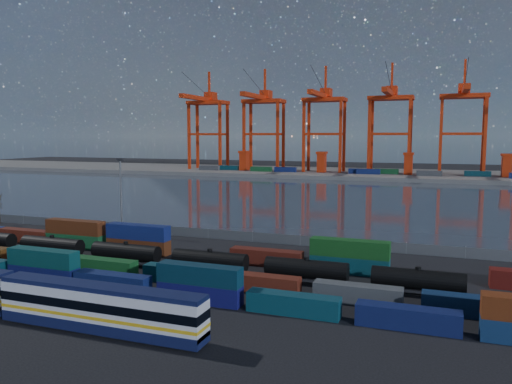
% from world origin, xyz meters
% --- Properties ---
extents(ground, '(700.00, 700.00, 0.00)m').
position_xyz_m(ground, '(0.00, 0.00, 0.00)').
color(ground, black).
rests_on(ground, ground).
extents(harbor_water, '(700.00, 700.00, 0.00)m').
position_xyz_m(harbor_water, '(0.00, 105.00, 0.01)').
color(harbor_water, '#2E3643').
rests_on(harbor_water, ground).
extents(far_quay, '(700.00, 70.00, 2.00)m').
position_xyz_m(far_quay, '(0.00, 210.00, 1.00)').
color(far_quay, '#514F4C').
rests_on(far_quay, ground).
extents(distant_mountains, '(2470.00, 1100.00, 520.00)m').
position_xyz_m(distant_mountains, '(63.02, 1600.00, 220.29)').
color(distant_mountains, '#1E2630').
rests_on(distant_mountains, ground).
extents(container_row_south, '(138.72, 2.32, 4.94)m').
position_xyz_m(container_row_south, '(0.49, -9.04, 2.01)').
color(container_row_south, '#45484B').
rests_on(container_row_south, ground).
extents(container_row_mid, '(128.56, 2.30, 2.45)m').
position_xyz_m(container_row_mid, '(-6.56, -2.40, 1.22)').
color(container_row_mid, '#3F4144').
rests_on(container_row_mid, ground).
extents(container_row_north, '(141.74, 2.50, 5.32)m').
position_xyz_m(container_row_north, '(-8.10, 11.48, 1.99)').
color(container_row_north, '#101451').
rests_on(container_row_north, ground).
extents(tanker_string, '(105.66, 2.72, 3.89)m').
position_xyz_m(tanker_string, '(-13.52, 3.83, 1.95)').
color(tanker_string, black).
rests_on(tanker_string, ground).
extents(waterfront_fence, '(160.12, 0.12, 2.20)m').
position_xyz_m(waterfront_fence, '(-0.00, 28.00, 1.00)').
color(waterfront_fence, '#595B5E').
rests_on(waterfront_fence, ground).
extents(yard_light_mast, '(1.60, 0.40, 16.60)m').
position_xyz_m(yard_light_mast, '(-30.00, 26.00, 9.30)').
color(yard_light_mast, slate).
rests_on(yard_light_mast, ground).
extents(gantry_cranes, '(197.80, 43.78, 59.28)m').
position_xyz_m(gantry_cranes, '(-7.50, 203.43, 36.34)').
color(gantry_cranes, red).
rests_on(gantry_cranes, ground).
extents(quay_containers, '(172.58, 10.99, 2.60)m').
position_xyz_m(quay_containers, '(-11.00, 195.46, 3.30)').
color(quay_containers, navy).
rests_on(quay_containers, far_quay).
extents(straddle_carriers, '(140.00, 7.00, 11.10)m').
position_xyz_m(straddle_carriers, '(-2.50, 200.00, 7.82)').
color(straddle_carriers, red).
rests_on(straddle_carriers, far_quay).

